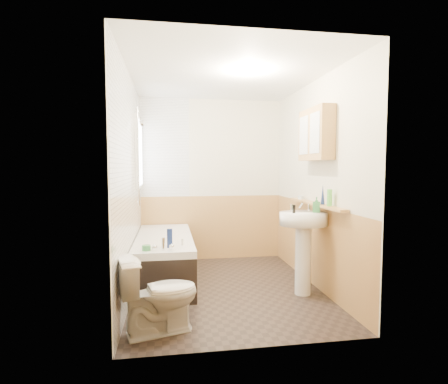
{
  "coord_description": "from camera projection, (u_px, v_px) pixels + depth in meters",
  "views": [
    {
      "loc": [
        -0.66,
        -4.04,
        1.45
      ],
      "look_at": [
        0.0,
        0.15,
        1.15
      ],
      "focal_mm": 28.0,
      "sensor_mm": 36.0,
      "label": 1
    }
  ],
  "objects": [
    {
      "name": "wall_back",
      "position": [
        211.0,
        180.0,
        5.48
      ],
      "size": [
        2.2,
        0.02,
        2.5
      ],
      "primitive_type": "cube",
      "color": "beige",
      "rests_on": "ground"
    },
    {
      "name": "tile_cladding_left",
      "position": [
        131.0,
        185.0,
        3.93
      ],
      "size": [
        0.01,
        2.8,
        2.5
      ],
      "primitive_type": "cube",
      "color": "white",
      "rests_on": "wall_left"
    },
    {
      "name": "foam_can",
      "position": [
        330.0,
        198.0,
        3.74
      ],
      "size": [
        0.07,
        0.07,
        0.18
      ],
      "primitive_type": "cylinder",
      "rotation": [
        0.0,
        0.0,
        -0.3
      ],
      "color": "#59C647",
      "rests_on": "pine_shelf"
    },
    {
      "name": "orange_bottle",
      "position": [
        182.0,
        242.0,
        3.95
      ],
      "size": [
        0.03,
        0.03,
        0.07
      ],
      "primitive_type": "cylinder",
      "rotation": [
        0.0,
        0.0,
        -0.19
      ],
      "color": "silver",
      "rests_on": "bathtub"
    },
    {
      "name": "shower_riser",
      "position": [
        139.0,
        148.0,
        4.47
      ],
      "size": [
        0.11,
        0.08,
        1.26
      ],
      "color": "silver",
      "rests_on": "wall_left"
    },
    {
      "name": "black_jar",
      "position": [
        301.0,
        197.0,
        4.57
      ],
      "size": [
        0.09,
        0.09,
        0.05
      ],
      "primitive_type": "cylinder",
      "rotation": [
        0.0,
        0.0,
        0.41
      ],
      "color": "silver",
      "rests_on": "pine_shelf"
    },
    {
      "name": "blue_gel",
      "position": [
        170.0,
        238.0,
        3.82
      ],
      "size": [
        0.06,
        0.04,
        0.21
      ],
      "primitive_type": "cube",
      "rotation": [
        0.0,
        0.0,
        -0.07
      ],
      "color": "navy",
      "rests_on": "bathtub"
    },
    {
      "name": "wall_front",
      "position": [
        255.0,
        193.0,
        2.71
      ],
      "size": [
        2.2,
        0.02,
        2.5
      ],
      "primitive_type": "cube",
      "color": "beige",
      "rests_on": "ground"
    },
    {
      "name": "wainscot_front",
      "position": [
        254.0,
        287.0,
        2.78
      ],
      "size": [
        2.2,
        0.01,
        1.0
      ],
      "primitive_type": "cube",
      "color": "tan",
      "rests_on": "wall_front"
    },
    {
      "name": "bathtub",
      "position": [
        164.0,
        257.0,
        4.5
      ],
      "size": [
        0.7,
        1.81,
        0.71
      ],
      "color": "black",
      "rests_on": "floor"
    },
    {
      "name": "wainscot_right",
      "position": [
        313.0,
        244.0,
        4.32
      ],
      "size": [
        0.01,
        2.8,
        1.0
      ],
      "primitive_type": "cube",
      "color": "tan",
      "rests_on": "wall_right"
    },
    {
      "name": "green_bottle",
      "position": [
        323.0,
        194.0,
        3.91
      ],
      "size": [
        0.05,
        0.05,
        0.23
      ],
      "primitive_type": "cone",
      "rotation": [
        0.0,
        0.0,
        0.2
      ],
      "color": "navy",
      "rests_on": "pine_shelf"
    },
    {
      "name": "wall_left",
      "position": [
        129.0,
        185.0,
        3.92
      ],
      "size": [
        0.02,
        2.8,
        2.5
      ],
      "primitive_type": "cube",
      "color": "beige",
      "rests_on": "ground"
    },
    {
      "name": "soap_bottle",
      "position": [
        316.0,
        209.0,
        3.92
      ],
      "size": [
        0.14,
        0.19,
        0.08
      ],
      "primitive_type": "imported",
      "rotation": [
        0.0,
        0.0,
        -0.44
      ],
      "color": "#388447",
      "rests_on": "sink"
    },
    {
      "name": "ceiling",
      "position": [
        226.0,
        76.0,
        4.01
      ],
      "size": [
        2.8,
        2.8,
        0.0
      ],
      "primitive_type": "plane",
      "rotation": [
        3.14,
        0.0,
        0.0
      ],
      "color": "white",
      "rests_on": "ground"
    },
    {
      "name": "cream_jar",
      "position": [
        146.0,
        248.0,
        3.69
      ],
      "size": [
        0.11,
        0.11,
        0.06
      ],
      "primitive_type": "cylinder",
      "rotation": [
        0.0,
        0.0,
        -0.25
      ],
      "color": "#388447",
      "rests_on": "bathtub"
    },
    {
      "name": "toilet",
      "position": [
        159.0,
        294.0,
        3.06
      ],
      "size": [
        0.77,
        0.56,
        0.68
      ],
      "primitive_type": "imported",
      "rotation": [
        0.0,
        0.0,
        1.84
      ],
      "color": "white",
      "rests_on": "floor"
    },
    {
      "name": "sink",
      "position": [
        303.0,
        236.0,
        3.96
      ],
      "size": [
        0.55,
        0.45,
        1.06
      ],
      "rotation": [
        0.0,
        0.0,
        0.01
      ],
      "color": "white",
      "rests_on": "floor"
    },
    {
      "name": "window",
      "position": [
        139.0,
        153.0,
        4.84
      ],
      "size": [
        0.03,
        0.79,
        0.99
      ],
      "color": "white",
      "rests_on": "wall_left"
    },
    {
      "name": "pine_shelf",
      "position": [
        315.0,
        204.0,
        4.11
      ],
      "size": [
        0.1,
        1.4,
        0.03
      ],
      "primitive_type": "cube",
      "color": "tan",
      "rests_on": "wall_right"
    },
    {
      "name": "clear_bottle",
      "position": [
        294.0,
        209.0,
        3.86
      ],
      "size": [
        0.04,
        0.04,
        0.09
      ],
      "primitive_type": "cylinder",
      "rotation": [
        0.0,
        0.0,
        -0.11
      ],
      "color": "black",
      "rests_on": "sink"
    },
    {
      "name": "medicine_cabinet",
      "position": [
        316.0,
        134.0,
        4.01
      ],
      "size": [
        0.17,
        0.66,
        0.6
      ],
      "color": "tan",
      "rests_on": "wall_right"
    },
    {
      "name": "floor",
      "position": [
        226.0,
        288.0,
        4.18
      ],
      "size": [
        2.8,
        2.8,
        0.0
      ],
      "primitive_type": "plane",
      "color": "black",
      "rests_on": "ground"
    },
    {
      "name": "wainscot_back",
      "position": [
        212.0,
        227.0,
        5.52
      ],
      "size": [
        2.2,
        0.01,
        1.0
      ],
      "primitive_type": "cube",
      "color": "tan",
      "rests_on": "wall_back"
    },
    {
      "name": "wall_right",
      "position": [
        315.0,
        184.0,
        4.27
      ],
      "size": [
        0.02,
        2.8,
        2.5
      ],
      "primitive_type": "cube",
      "color": "beige",
      "rests_on": "ground"
    },
    {
      "name": "tile_return_back",
      "position": [
        164.0,
        148.0,
        5.31
      ],
      "size": [
        0.75,
        0.01,
        1.5
      ],
      "primitive_type": "cube",
      "color": "white",
      "rests_on": "wall_back"
    }
  ]
}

